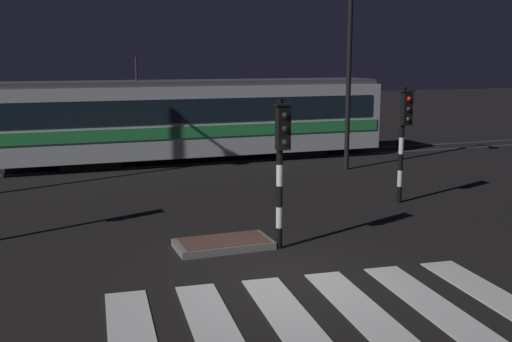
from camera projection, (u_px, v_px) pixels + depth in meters
The scene contains 9 objects.
ground_plane at pixel (284, 281), 11.29m from camera, with size 120.00×120.00×0.00m, color black.
rail_near at pixel (153, 167), 23.23m from camera, with size 80.00×0.12×0.03m, color #59595E.
rail_far at pixel (146, 161), 24.55m from camera, with size 80.00×0.12×0.03m, color #59595E.
crosswalk_zebra at pixel (335, 324), 9.41m from camera, with size 7.24×4.98×0.02m.
traffic_island at pixel (223, 244), 13.27m from camera, with size 2.08×1.08×0.18m.
traffic_light_corner_far_right at pixel (404, 127), 17.00m from camera, with size 0.36×0.42×3.31m.
traffic_light_median_centre at pixel (281, 152), 12.77m from camera, with size 0.36×0.42×3.25m.
street_lamp_trackside_right at pixel (353, 47), 21.71m from camera, with size 0.44×1.21×7.06m.
tram at pixel (196, 118), 24.23m from camera, with size 15.56×2.58×4.15m.
Camera 1 is at (-4.21, -9.89, 4.06)m, focal length 42.58 mm.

